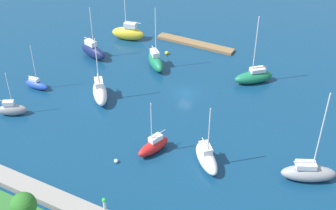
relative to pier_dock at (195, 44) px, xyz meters
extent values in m
plane|color=navy|center=(-6.80, 19.03, -0.30)|extent=(160.00, 160.00, 0.00)
cube|color=olive|center=(0.00, 0.00, 0.00)|extent=(18.13, 2.41, 0.61)
cube|color=gray|center=(-6.80, 52.15, 0.20)|extent=(61.89, 2.81, 1.01)
cylinder|color=silver|center=(-11.50, 52.15, 2.30)|extent=(0.36, 0.36, 3.20)
sphere|color=green|center=(-11.50, 52.15, 4.15)|extent=(0.56, 0.56, 0.56)
sphere|color=#286B23|center=(-3.30, 57.58, 4.30)|extent=(3.28, 3.28, 3.28)
ellipsoid|color=#19724C|center=(2.75, 13.23, 1.03)|extent=(6.77, 6.70, 2.67)
cube|color=silver|center=(3.16, 12.82, 2.86)|extent=(2.82, 2.80, 1.00)
cylinder|color=silver|center=(2.49, 13.48, 7.59)|extent=(0.17, 0.17, 10.44)
cylinder|color=silver|center=(3.50, 12.49, 3.51)|extent=(2.13, 2.09, 0.14)
ellipsoid|color=white|center=(-18.34, 35.51, 0.86)|extent=(6.58, 6.81, 2.32)
cube|color=silver|center=(-17.95, 35.09, 2.50)|extent=(2.78, 2.84, 0.97)
cylinder|color=silver|center=(-18.58, 35.77, 6.17)|extent=(0.17, 0.17, 8.30)
cylinder|color=silver|center=(-17.69, 34.81, 3.14)|extent=(1.89, 2.01, 0.14)
ellipsoid|color=gray|center=(16.85, 39.31, 0.72)|extent=(5.28, 4.07, 2.05)
cube|color=silver|center=(17.21, 39.52, 2.15)|extent=(2.11, 1.82, 0.82)
cylinder|color=silver|center=(16.63, 39.18, 4.93)|extent=(0.12, 0.12, 6.38)
cylinder|color=silver|center=(17.58, 39.74, 2.71)|extent=(1.95, 1.20, 0.10)
ellipsoid|color=#141E4C|center=(16.67, 15.47, 1.05)|extent=(7.57, 4.16, 2.72)
cube|color=silver|center=(17.23, 15.31, 2.92)|extent=(2.87, 2.02, 1.02)
cylinder|color=silver|center=(16.33, 15.57, 6.74)|extent=(0.17, 0.17, 8.67)
cylinder|color=silver|center=(17.73, 15.17, 3.58)|extent=(2.84, 0.93, 0.14)
ellipsoid|color=#2347B2|center=(18.91, 30.76, 0.52)|extent=(5.15, 1.79, 1.64)
cube|color=silver|center=(19.32, 30.78, 1.64)|extent=(1.87, 1.02, 0.60)
cylinder|color=silver|center=(18.66, 30.75, 5.13)|extent=(0.12, 0.12, 7.59)
cylinder|color=silver|center=(19.62, 30.79, 2.09)|extent=(1.93, 0.19, 0.10)
ellipsoid|color=yellow|center=(14.69, 4.68, 1.19)|extent=(7.90, 4.35, 2.99)
cube|color=silver|center=(14.11, 4.53, 3.26)|extent=(3.00, 2.16, 1.16)
cylinder|color=silver|center=(15.05, 4.77, 8.20)|extent=(0.18, 0.18, 11.03)
cylinder|color=silver|center=(13.37, 4.34, 4.00)|extent=(3.40, 1.01, 0.14)
ellipsoid|color=red|center=(-9.80, 36.60, 0.71)|extent=(3.73, 6.27, 2.02)
cube|color=silver|center=(-9.96, 36.14, 2.13)|extent=(1.78, 2.41, 0.82)
cylinder|color=silver|center=(-9.71, 36.88, 5.38)|extent=(0.14, 0.14, 7.33)
cylinder|color=silver|center=(-10.16, 35.54, 2.69)|extent=(1.01, 2.72, 0.11)
ellipsoid|color=#19724C|center=(-16.84, 9.37, 0.87)|extent=(7.56, 7.26, 2.34)
cube|color=silver|center=(-17.30, 8.94, 2.42)|extent=(3.16, 3.09, 0.76)
cylinder|color=silver|center=(-16.55, 9.63, 7.76)|extent=(0.19, 0.19, 11.45)
cylinder|color=silver|center=(-17.65, 8.62, 2.95)|extent=(2.31, 2.14, 0.15)
ellipsoid|color=white|center=(6.11, 28.15, 1.12)|extent=(6.80, 7.41, 2.84)
cube|color=silver|center=(6.50, 27.68, 2.98)|extent=(2.90, 3.05, 0.89)
cylinder|color=silver|center=(5.86, 28.44, 7.37)|extent=(0.18, 0.18, 9.68)
cylinder|color=silver|center=(6.90, 27.22, 3.57)|extent=(2.18, 2.54, 0.15)
ellipsoid|color=gray|center=(-32.67, 31.59, 0.89)|extent=(8.30, 5.80, 2.39)
cube|color=silver|center=(-32.10, 31.86, 2.49)|extent=(3.26, 2.67, 0.80)
cylinder|color=silver|center=(-33.03, 31.42, 8.39)|extent=(0.19, 0.19, 12.61)
cylinder|color=silver|center=(-31.74, 32.03, 3.04)|extent=(2.64, 1.36, 0.15)
sphere|color=yellow|center=(3.43, 7.10, 0.10)|extent=(0.80, 0.80, 0.80)
sphere|color=white|center=(-6.01, 41.49, 0.02)|extent=(0.65, 0.65, 0.65)
camera|label=1|loc=(-37.14, 83.71, 45.90)|focal=48.34mm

